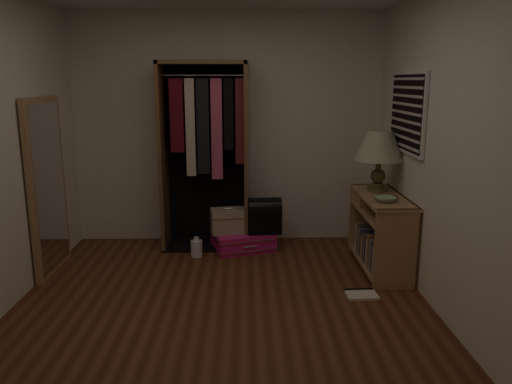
# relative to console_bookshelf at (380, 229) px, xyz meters

# --- Properties ---
(ground) EXTENTS (4.00, 4.00, 0.00)m
(ground) POSITION_rel_console_bookshelf_xyz_m (-1.54, -1.03, -0.40)
(ground) COLOR #532A17
(ground) RESTS_ON ground
(room_walls) EXTENTS (3.52, 4.02, 2.60)m
(room_walls) POSITION_rel_console_bookshelf_xyz_m (-1.46, -0.99, 1.10)
(room_walls) COLOR silver
(room_walls) RESTS_ON ground
(console_bookshelf) EXTENTS (0.42, 1.12, 0.75)m
(console_bookshelf) POSITION_rel_console_bookshelf_xyz_m (0.00, 0.00, 0.00)
(console_bookshelf) COLOR #A47A4F
(console_bookshelf) RESTS_ON ground
(open_wardrobe) EXTENTS (0.95, 0.50, 2.05)m
(open_wardrobe) POSITION_rel_console_bookshelf_xyz_m (-1.77, 0.74, 0.81)
(open_wardrobe) COLOR brown
(open_wardrobe) RESTS_ON ground
(floor_mirror) EXTENTS (0.06, 0.80, 1.70)m
(floor_mirror) POSITION_rel_console_bookshelf_xyz_m (-3.24, -0.03, 0.45)
(floor_mirror) COLOR #A87E51
(floor_mirror) RESTS_ON ground
(pink_suitcase) EXTENTS (0.77, 0.66, 0.20)m
(pink_suitcase) POSITION_rel_console_bookshelf_xyz_m (-1.37, 0.57, -0.30)
(pink_suitcase) COLOR #D01970
(pink_suitcase) RESTS_ON ground
(train_case) EXTENTS (0.43, 0.33, 0.28)m
(train_case) POSITION_rel_console_bookshelf_xyz_m (-1.53, 0.57, -0.07)
(train_case) COLOR tan
(train_case) RESTS_ON pink_suitcase
(black_bag) EXTENTS (0.38, 0.26, 0.39)m
(black_bag) POSITION_rel_console_bookshelf_xyz_m (-1.13, 0.55, 0.00)
(black_bag) COLOR black
(black_bag) RESTS_ON pink_suitcase
(table_lamp) EXTENTS (0.57, 0.57, 0.61)m
(table_lamp) POSITION_rel_console_bookshelf_xyz_m (0.00, 0.18, 0.80)
(table_lamp) COLOR #464F26
(table_lamp) RESTS_ON console_bookshelf
(brass_tray) EXTENTS (0.24, 0.24, 0.01)m
(brass_tray) POSITION_rel_console_bookshelf_xyz_m (0.00, -0.15, 0.36)
(brass_tray) COLOR #A68040
(brass_tray) RESTS_ON console_bookshelf
(ceramic_bowl) EXTENTS (0.22, 0.22, 0.05)m
(ceramic_bowl) POSITION_rel_console_bookshelf_xyz_m (-0.05, -0.29, 0.37)
(ceramic_bowl) COLOR #9FBC9C
(ceramic_bowl) RESTS_ON console_bookshelf
(white_jug) EXTENTS (0.13, 0.13, 0.22)m
(white_jug) POSITION_rel_console_bookshelf_xyz_m (-1.87, 0.35, -0.31)
(white_jug) COLOR white
(white_jug) RESTS_ON ground
(floor_book) EXTENTS (0.28, 0.23, 0.03)m
(floor_book) POSITION_rel_console_bookshelf_xyz_m (-0.33, -0.68, -0.39)
(floor_book) COLOR #EEE5C8
(floor_book) RESTS_ON ground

